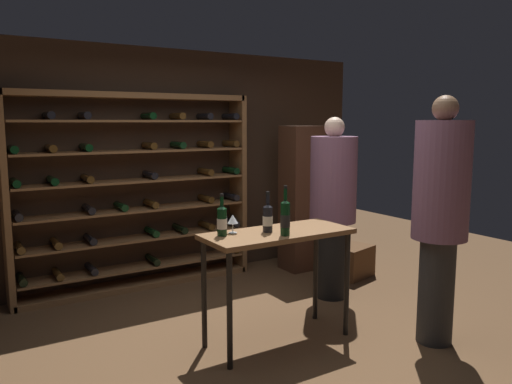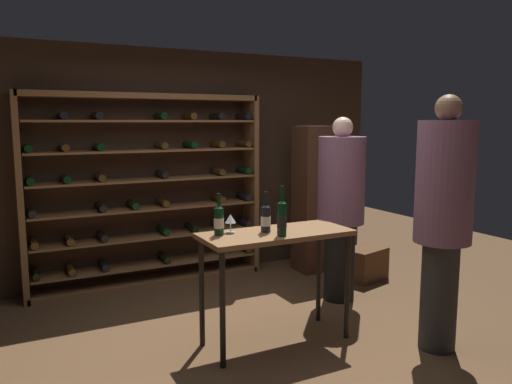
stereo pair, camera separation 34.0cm
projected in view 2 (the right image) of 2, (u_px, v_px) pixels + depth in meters
The scene contains 12 objects.
ground_plane at pixel (260, 342), 4.16m from camera, with size 10.24×10.24×0.00m, color brown.
back_wall at pixel (176, 165), 5.85m from camera, with size 5.33×0.10×2.63m, color #3D2B1E.
wine_rack at pixel (148, 191), 5.52m from camera, with size 2.61×0.32×2.11m.
tasting_table at pixel (276, 246), 4.06m from camera, with size 1.23×0.52×0.93m.
person_host_in_suit at pixel (443, 211), 3.90m from camera, with size 0.44×0.44×2.02m.
person_bystander_red_print at pixel (341, 201), 5.02m from camera, with size 0.47×0.47×1.86m.
wine_crate at pixel (365, 264), 5.80m from camera, with size 0.48×0.34×0.37m, color brown.
display_cabinet at pixel (314, 199), 6.08m from camera, with size 0.44×0.36×1.76m, color #4C2D1E.
wine_bottle_gold_foil at pixel (266, 218), 4.01m from camera, with size 0.08×0.08×0.33m.
wine_bottle_black_capsule at pixel (282, 218), 3.87m from camera, with size 0.08×0.08×0.39m.
wine_bottle_green_slim at pixel (219, 220), 3.91m from camera, with size 0.08×0.08×0.33m.
wine_glass_stemmed_center at pixel (230, 219), 3.99m from camera, with size 0.09×0.09×0.15m.
Camera 2 is at (-1.83, -3.50, 1.81)m, focal length 35.20 mm.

